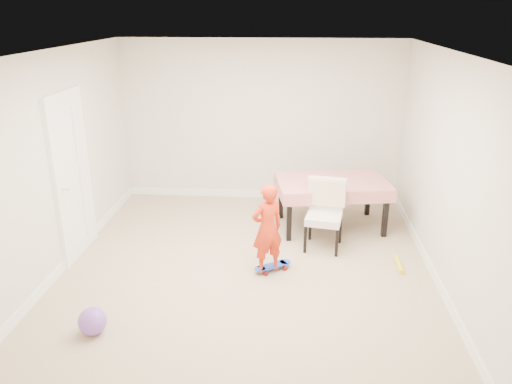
# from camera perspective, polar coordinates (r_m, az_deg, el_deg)

# --- Properties ---
(ground) EXTENTS (5.00, 5.00, 0.00)m
(ground) POSITION_cam_1_polar(r_m,az_deg,el_deg) (6.23, -1.08, -8.84)
(ground) COLOR tan
(ground) RESTS_ON ground
(ceiling) EXTENTS (4.50, 5.00, 0.04)m
(ceiling) POSITION_cam_1_polar(r_m,az_deg,el_deg) (5.45, -1.26, 15.54)
(ceiling) COLOR silver
(ceiling) RESTS_ON wall_back
(wall_back) EXTENTS (4.50, 0.04, 2.60)m
(wall_back) POSITION_cam_1_polar(r_m,az_deg,el_deg) (8.09, 0.57, 7.99)
(wall_back) COLOR beige
(wall_back) RESTS_ON ground
(wall_front) EXTENTS (4.50, 0.04, 2.60)m
(wall_front) POSITION_cam_1_polar(r_m,az_deg,el_deg) (3.45, -5.26, -10.06)
(wall_front) COLOR beige
(wall_front) RESTS_ON ground
(wall_left) EXTENTS (0.04, 5.00, 2.60)m
(wall_left) POSITION_cam_1_polar(r_m,az_deg,el_deg) (6.32, -21.75, 2.93)
(wall_left) COLOR beige
(wall_left) RESTS_ON ground
(wall_right) EXTENTS (0.04, 5.00, 2.60)m
(wall_right) POSITION_cam_1_polar(r_m,az_deg,el_deg) (5.92, 20.85, 1.93)
(wall_right) COLOR beige
(wall_right) RESTS_ON ground
(door) EXTENTS (0.11, 0.94, 2.11)m
(door) POSITION_cam_1_polar(r_m,az_deg,el_deg) (6.65, -20.30, 1.46)
(door) COLOR white
(door) RESTS_ON ground
(baseboard_back) EXTENTS (4.50, 0.02, 0.12)m
(baseboard_back) POSITION_cam_1_polar(r_m,az_deg,el_deg) (8.46, 0.55, -0.23)
(baseboard_back) COLOR white
(baseboard_back) RESTS_ON ground
(baseboard_left) EXTENTS (0.02, 5.00, 0.12)m
(baseboard_left) POSITION_cam_1_polar(r_m,az_deg,el_deg) (6.77, -20.46, -7.12)
(baseboard_left) COLOR white
(baseboard_left) RESTS_ON ground
(baseboard_right) EXTENTS (0.02, 5.00, 0.12)m
(baseboard_right) POSITION_cam_1_polar(r_m,az_deg,el_deg) (6.40, 19.55, -8.65)
(baseboard_right) COLOR white
(baseboard_right) RESTS_ON ground
(dining_table) EXTENTS (1.69, 1.23, 0.72)m
(dining_table) POSITION_cam_1_polar(r_m,az_deg,el_deg) (7.31, 8.57, -1.34)
(dining_table) COLOR red
(dining_table) RESTS_ON ground
(dining_chair) EXTENTS (0.61, 0.67, 0.93)m
(dining_chair) POSITION_cam_1_polar(r_m,az_deg,el_deg) (6.62, 7.78, -2.70)
(dining_chair) COLOR beige
(dining_chair) RESTS_ON ground
(skateboard) EXTENTS (0.51, 0.42, 0.07)m
(skateboard) POSITION_cam_1_polar(r_m,az_deg,el_deg) (6.19, 1.91, -8.63)
(skateboard) COLOR blue
(skateboard) RESTS_ON ground
(child) EXTENTS (0.48, 0.44, 1.10)m
(child) POSITION_cam_1_polar(r_m,az_deg,el_deg) (5.91, 1.30, -4.50)
(child) COLOR red
(child) RESTS_ON ground
(balloon) EXTENTS (0.28, 0.28, 0.28)m
(balloon) POSITION_cam_1_polar(r_m,az_deg,el_deg) (5.32, -18.19, -13.85)
(balloon) COLOR purple
(balloon) RESTS_ON ground
(foam_toy) EXTENTS (0.06, 0.40, 0.06)m
(foam_toy) POSITION_cam_1_polar(r_m,az_deg,el_deg) (6.52, 16.04, -7.96)
(foam_toy) COLOR yellow
(foam_toy) RESTS_ON ground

